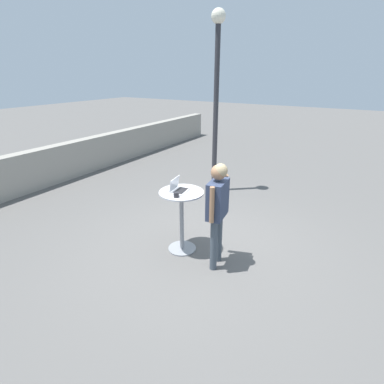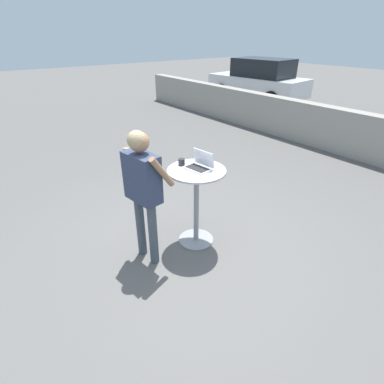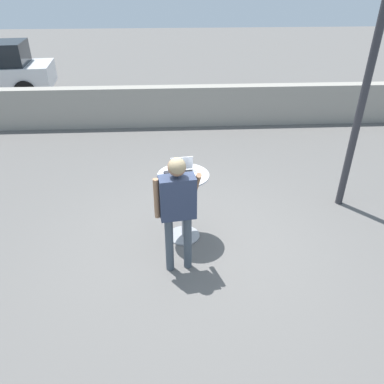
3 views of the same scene
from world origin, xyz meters
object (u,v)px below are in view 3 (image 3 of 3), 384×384
Objects in this scene: laptop at (183,170)px; standing_person at (177,201)px; coffee_mug at (167,174)px; street_lamp at (376,42)px; cafe_table at (184,197)px.

laptop is 0.77m from standing_person.
coffee_mug is 0.03× the size of street_lamp.
street_lamp is at bearing 16.24° from cafe_table.
laptop is 3.13× the size of coffee_mug.
standing_person reaches higher than laptop.
coffee_mug is (-0.23, -0.11, -0.01)m from laptop.
street_lamp is (2.81, 0.82, 2.00)m from cafe_table.
standing_person reaches higher than cafe_table.
standing_person is 3.66m from street_lamp.
laptop is at bearing -164.77° from street_lamp.
standing_person reaches higher than coffee_mug.
laptop is 0.26m from coffee_mug.
coffee_mug is at bearing -165.80° from cafe_table.
street_lamp reaches higher than laptop.
cafe_table is 3.54m from street_lamp.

